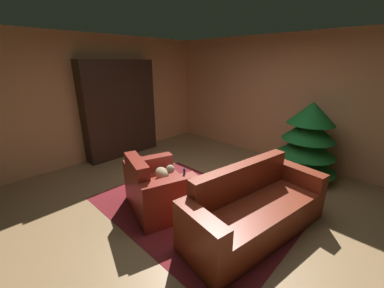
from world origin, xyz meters
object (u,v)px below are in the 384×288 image
book_stack_on_table (182,180)px  armchair_red (157,189)px  coffee_table (186,186)px  bookshelf_unit (125,110)px  bottle_on_table (184,181)px  decorated_tree (307,141)px  couch_red (254,211)px

book_stack_on_table → armchair_red: bearing=-135.8°
coffee_table → book_stack_on_table: book_stack_on_table is taller
bookshelf_unit → bottle_on_table: (2.73, -0.78, -0.49)m
armchair_red → decorated_tree: decorated_tree is taller
coffee_table → decorated_tree: 2.42m
armchair_red → book_stack_on_table: 0.40m
armchair_red → bottle_on_table: size_ratio=3.88×
bookshelf_unit → couch_red: bearing=-6.2°
coffee_table → book_stack_on_table: 0.11m
coffee_table → bottle_on_table: bearing=-50.7°
decorated_tree → bottle_on_table: bearing=-107.5°
book_stack_on_table → coffee_table: bearing=20.9°
bottle_on_table → book_stack_on_table: bearing=145.8°
bottle_on_table → coffee_table: bearing=129.3°
armchair_red → coffee_table: armchair_red is taller
bottle_on_table → decorated_tree: size_ratio=0.22×
bookshelf_unit → book_stack_on_table: bookshelf_unit is taller
couch_red → book_stack_on_table: 1.07m
couch_red → decorated_tree: 2.03m
coffee_table → bottle_on_table: 0.24m
couch_red → bottle_on_table: bearing=-155.4°
book_stack_on_table → decorated_tree: decorated_tree is taller
bookshelf_unit → couch_red: size_ratio=1.01×
couch_red → decorated_tree: (-0.11, 1.98, 0.42)m
couch_red → coffee_table: couch_red is taller
couch_red → book_stack_on_table: bearing=-164.5°
book_stack_on_table → decorated_tree: (0.91, 2.26, 0.25)m
couch_red → bottle_on_table: 0.97m
bookshelf_unit → coffee_table: bearing=-13.9°
bookshelf_unit → decorated_tree: size_ratio=1.48×
coffee_table → book_stack_on_table: (-0.05, -0.02, 0.09)m
bookshelf_unit → book_stack_on_table: size_ratio=9.81×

